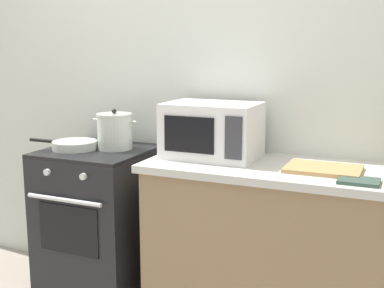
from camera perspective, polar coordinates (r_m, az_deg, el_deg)
The scene contains 9 objects.
back_wall at distance 3.04m, azimuth 3.39°, elevation 5.81°, with size 4.40×0.10×2.50m, color silver.
lower_cabinet_right at distance 2.75m, azimuth 12.65°, elevation -12.50°, with size 1.64×0.56×0.88m, color #8C7051.
countertop_right at distance 2.60m, azimuth 13.08°, elevation -3.15°, with size 1.70×0.60×0.04m, color beige.
stove at distance 3.18m, azimuth -10.38°, elevation -8.75°, with size 0.60×0.64×0.92m.
stock_pot at distance 3.03m, azimuth -8.71°, elevation 1.44°, with size 0.29×0.21×0.24m.
frying_pan at distance 3.08m, azimuth -13.17°, elevation -0.11°, with size 0.47×0.27×0.05m.
microwave at distance 2.77m, azimuth 2.31°, elevation 1.57°, with size 0.50×0.37×0.30m.
cutting_board at distance 2.56m, azimuth 14.61°, elevation -2.74°, with size 0.36×0.26×0.02m, color tan.
oven_mitt at distance 2.39m, azimuth 18.32°, elevation -3.99°, with size 0.18×0.14×0.02m, color #384C42.
Camera 1 is at (1.35, -1.86, 1.52)m, focal length 47.26 mm.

